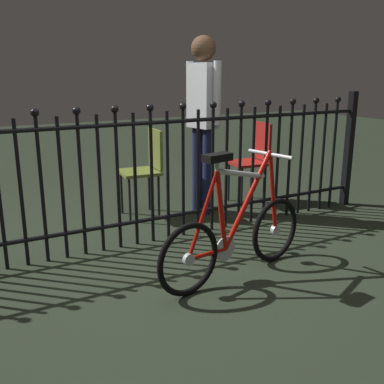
% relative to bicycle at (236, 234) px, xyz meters
% --- Properties ---
extents(ground_plane, '(20.00, 20.00, 0.00)m').
position_rel_bicycle_xyz_m(ground_plane, '(-0.27, 0.17, -0.32)').
color(ground_plane, '#262F21').
extents(iron_fence, '(4.73, 0.07, 1.22)m').
position_rel_bicycle_xyz_m(iron_fence, '(-0.33, 0.91, 0.30)').
color(iron_fence, black).
rests_on(iron_fence, ground).
extents(bicycle, '(1.34, 0.41, 0.91)m').
position_rel_bicycle_xyz_m(bicycle, '(0.00, 0.00, 0.00)').
color(bicycle, black).
rests_on(bicycle, ground).
extents(chair_red, '(0.40, 0.39, 0.88)m').
position_rel_bicycle_xyz_m(chair_red, '(1.23, 1.48, 0.21)').
color(chair_red, black).
rests_on(chair_red, ground).
extents(chair_olive, '(0.41, 0.40, 0.87)m').
position_rel_bicycle_xyz_m(chair_olive, '(0.02, 1.61, 0.20)').
color(chair_olive, black).
rests_on(chair_olive, ground).
extents(person_visitor, '(0.24, 0.47, 1.75)m').
position_rel_bicycle_xyz_m(person_visitor, '(0.55, 1.42, 0.74)').
color(person_visitor, '#191E3F').
rests_on(person_visitor, ground).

